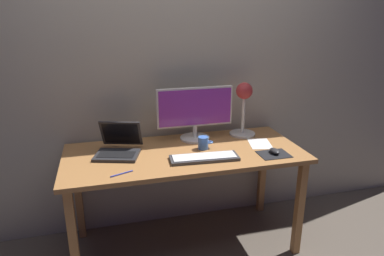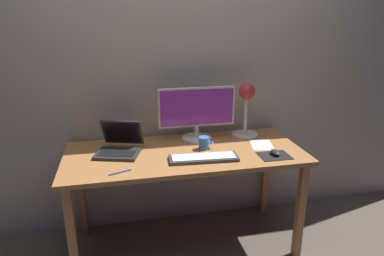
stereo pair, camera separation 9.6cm
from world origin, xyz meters
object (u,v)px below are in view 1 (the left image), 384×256
Objects in this scene: coffee_mug at (204,143)px; pen at (122,174)px; monitor at (195,111)px; laptop at (119,145)px; keyboard_main at (204,158)px; desk_lamp at (244,102)px; mouse at (275,151)px.

pen is at bearing -155.40° from coffee_mug.
coffee_mug is (0.01, -0.20, -0.17)m from monitor.
laptop is 0.57m from coffee_mug.
desk_lamp reaches higher than keyboard_main.
monitor reaches higher than keyboard_main.
keyboard_main is 1.10× the size of desk_lamp.
coffee_mug is at bearing 75.19° from keyboard_main.
monitor is 0.63m from mouse.
mouse reaches higher than keyboard_main.
pen is at bearing -140.67° from monitor.
mouse is at bearing -3.46° from keyboard_main.
monitor reaches higher than laptop.
laptop is 1.04m from mouse.
monitor is at bearing 13.00° from laptop.
mouse is 0.69× the size of pen.
mouse is (0.44, -0.41, -0.20)m from monitor.
monitor is 1.38× the size of desk_lamp.
keyboard_main is 4.21× the size of coffee_mug.
monitor reaches higher than coffee_mug.
keyboard_main is 3.20× the size of pen.
desk_lamp is 2.90× the size of pen.
laptop reaches higher than keyboard_main.
monitor is 0.43m from keyboard_main.
keyboard_main is 0.53m from pen.
keyboard_main is 0.62m from desk_lamp.
mouse is (1.00, -0.28, -0.04)m from laptop.
mouse is 0.48m from coffee_mug.
laptop reaches higher than pen.
desk_lamp is at bearing 98.24° from mouse.
desk_lamp is 1.09m from pen.
desk_lamp is (0.42, 0.38, 0.25)m from keyboard_main.
keyboard_main is at bearing 9.08° from pen.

